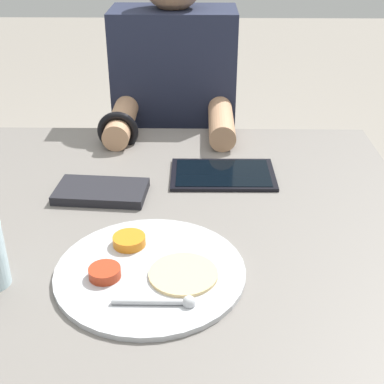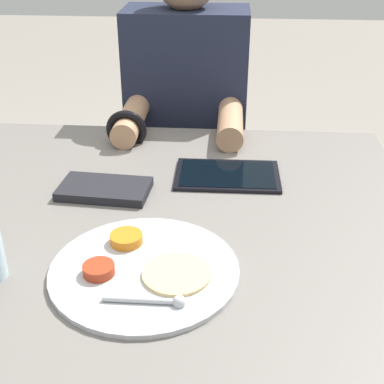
{
  "view_description": "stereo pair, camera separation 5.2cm",
  "coord_description": "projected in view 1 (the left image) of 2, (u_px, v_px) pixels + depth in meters",
  "views": [
    {
      "loc": [
        0.14,
        -0.9,
        1.29
      ],
      "look_at": [
        0.13,
        0.04,
        0.78
      ],
      "focal_mm": 50.0,
      "sensor_mm": 36.0,
      "label": 1
    },
    {
      "loc": [
        0.19,
        -0.9,
        1.29
      ],
      "look_at": [
        0.13,
        0.04,
        0.78
      ],
      "focal_mm": 50.0,
      "sensor_mm": 36.0,
      "label": 2
    }
  ],
  "objects": [
    {
      "name": "thali_tray",
      "position": [
        150.0,
        271.0,
        0.93
      ],
      "size": [
        0.33,
        0.33,
        0.03
      ],
      "color": "#B7BABF",
      "rests_on": "dining_table"
    },
    {
      "name": "red_notebook",
      "position": [
        101.0,
        192.0,
        1.18
      ],
      "size": [
        0.21,
        0.13,
        0.02
      ],
      "color": "silver",
      "rests_on": "dining_table"
    },
    {
      "name": "dining_table",
      "position": [
        137.0,
        357.0,
        1.24
      ],
      "size": [
        1.21,
        1.05,
        0.72
      ],
      "color": "slate",
      "rests_on": "ground_plane"
    },
    {
      "name": "person_diner",
      "position": [
        175.0,
        155.0,
        1.76
      ],
      "size": [
        0.38,
        0.45,
        1.19
      ],
      "color": "black",
      "rests_on": "ground_plane"
    },
    {
      "name": "tablet_device",
      "position": [
        223.0,
        174.0,
        1.26
      ],
      "size": [
        0.25,
        0.16,
        0.01
      ],
      "color": "black",
      "rests_on": "dining_table"
    }
  ]
}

